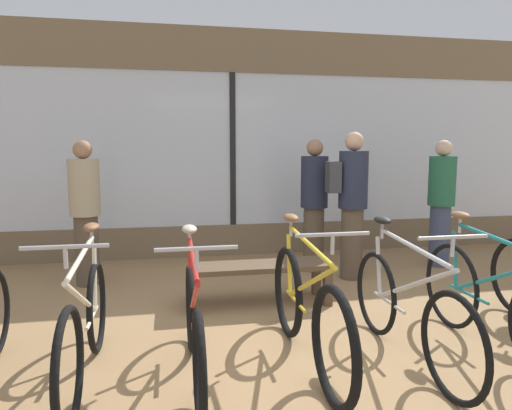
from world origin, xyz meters
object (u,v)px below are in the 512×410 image
object	(u,v)px
bicycle_center_right	(407,309)
display_bench	(259,271)
bicycle_right	(492,300)
bicycle_center_left	(194,326)
customer_near_rack	(85,210)
bicycle_left	(85,326)
customer_mid_floor	(441,201)
customer_by_window	(315,200)
customer_near_bench	(351,200)
bicycle_center	(307,310)

from	to	relation	value
bicycle_center_right	display_bench	distance (m)	1.63
display_bench	bicycle_right	bearing A→B (deg)	-42.52
bicycle_center_left	customer_near_rack	distance (m)	2.67
bicycle_center_right	display_bench	world-z (taller)	bicycle_center_right
customer_near_rack	display_bench	bearing A→B (deg)	-29.34
bicycle_left	customer_mid_floor	bearing A→B (deg)	29.62
bicycle_left	bicycle_right	bearing A→B (deg)	-2.06
bicycle_right	customer_near_rack	xyz separation A→B (m)	(-3.31, 2.40, 0.45)
display_bench	customer_by_window	size ratio (longest dim) A/B	0.84
display_bench	customer_by_window	xyz separation A→B (m)	(0.95, 1.14, 0.55)
display_bench	bicycle_left	bearing A→B (deg)	-137.78
customer_near_rack	customer_near_bench	bearing A→B (deg)	-6.12
bicycle_left	customer_near_bench	bearing A→B (deg)	36.46
customer_mid_floor	customer_near_bench	xyz separation A→B (m)	(-1.39, -0.34, 0.07)
customer_near_rack	customer_near_bench	size ratio (longest dim) A/B	0.94
display_bench	customer_near_bench	xyz separation A→B (m)	(1.25, 0.68, 0.60)
bicycle_center_left	bicycle_center_right	size ratio (longest dim) A/B	0.94
bicycle_center_right	bicycle_center	bearing A→B (deg)	173.32
bicycle_center_left	customer_by_window	bearing A→B (deg)	56.63
customer_by_window	customer_mid_floor	size ratio (longest dim) A/B	1.00
bicycle_left	bicycle_center_right	world-z (taller)	bicycle_left
bicycle_left	bicycle_center_left	distance (m)	0.71
bicycle_left	customer_near_bench	world-z (taller)	customer_near_bench
bicycle_center	bicycle_right	world-z (taller)	bicycle_center
customer_near_rack	customer_by_window	world-z (taller)	customer_by_window
customer_mid_floor	display_bench	bearing A→B (deg)	-158.92
customer_near_rack	bicycle_center	bearing A→B (deg)	-51.11
bicycle_center	display_bench	size ratio (longest dim) A/B	1.30
bicycle_center	bicycle_right	distance (m)	1.44
bicycle_center_left	customer_mid_floor	world-z (taller)	customer_mid_floor
customer_by_window	customer_near_bench	size ratio (longest dim) A/B	0.96
customer_mid_floor	bicycle_left	bearing A→B (deg)	-150.38
bicycle_left	bicycle_right	size ratio (longest dim) A/B	0.95
bicycle_right	customer_mid_floor	size ratio (longest dim) A/B	1.08
bicycle_left	bicycle_right	world-z (taller)	bicycle_right
bicycle_center_left	bicycle_center	world-z (taller)	bicycle_center
bicycle_center	customer_mid_floor	bearing A→B (deg)	42.51
bicycle_center_right	display_bench	size ratio (longest dim) A/B	1.25
customer_near_rack	bicycle_center_right	bearing A→B (deg)	-42.72
bicycle_center_right	bicycle_right	size ratio (longest dim) A/B	0.98
bicycle_left	bicycle_center_right	distance (m)	2.25
customer_near_rack	customer_mid_floor	world-z (taller)	customer_mid_floor
bicycle_left	customer_mid_floor	xyz separation A→B (m)	(4.06, 2.31, 0.48)
bicycle_right	customer_by_window	world-z (taller)	customer_by_window
customer_near_rack	customer_mid_floor	xyz separation A→B (m)	(4.42, 0.01, 0.01)
bicycle_center_left	customer_mid_floor	bearing A→B (deg)	35.68
bicycle_center	customer_near_rack	size ratio (longest dim) A/B	1.11
display_bench	customer_near_bench	world-z (taller)	customer_near_bench
customer_by_window	customer_near_bench	world-z (taller)	customer_near_bench
display_bench	bicycle_center_right	bearing A→B (deg)	-59.66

